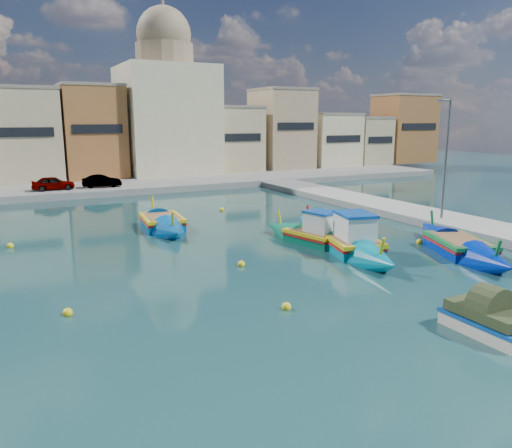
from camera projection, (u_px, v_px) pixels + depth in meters
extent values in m
plane|color=#123238|center=(235.00, 298.00, 19.28)|extent=(160.00, 160.00, 0.00)
cube|color=gray|center=(92.00, 189.00, 47.05)|extent=(80.00, 8.00, 0.60)
cube|color=tan|center=(17.00, 136.00, 50.21)|extent=(7.88, 7.44, 8.99)
cube|color=gray|center=(12.00, 88.00, 49.25)|extent=(8.04, 7.59, 0.30)
cube|color=black|center=(18.00, 132.00, 46.84)|extent=(6.30, 0.10, 0.90)
cube|color=#A56734|center=(93.00, 133.00, 52.85)|extent=(6.17, 6.13, 9.43)
cube|color=gray|center=(90.00, 86.00, 51.85)|extent=(6.29, 6.26, 0.30)
cube|color=black|center=(98.00, 129.00, 50.05)|extent=(4.93, 0.10, 0.90)
cube|color=tan|center=(160.00, 147.00, 57.25)|extent=(7.31, 7.69, 6.05)
cube|color=gray|center=(159.00, 119.00, 56.59)|extent=(7.46, 7.85, 0.30)
cube|color=black|center=(171.00, 146.00, 53.80)|extent=(5.85, 0.10, 0.90)
cube|color=tan|center=(224.00, 140.00, 60.51)|extent=(7.54, 7.30, 7.41)
cube|color=gray|center=(224.00, 107.00, 59.71)|extent=(7.69, 7.45, 0.30)
cube|color=black|center=(237.00, 138.00, 57.21)|extent=(6.03, 0.10, 0.90)
cube|color=tan|center=(282.00, 130.00, 63.68)|extent=(6.36, 6.97, 9.63)
cube|color=gray|center=(282.00, 90.00, 62.65)|extent=(6.48, 7.11, 0.30)
cube|color=black|center=(296.00, 126.00, 60.50)|extent=(5.09, 0.10, 0.90)
cube|color=beige|center=(328.00, 140.00, 67.11)|extent=(6.63, 6.70, 6.65)
cube|color=gray|center=(329.00, 114.00, 66.39)|extent=(6.76, 6.83, 0.30)
cube|color=black|center=(344.00, 139.00, 64.08)|extent=(5.30, 0.10, 0.90)
cube|color=tan|center=(362.00, 141.00, 70.24)|extent=(5.08, 7.51, 6.20)
cube|color=gray|center=(363.00, 118.00, 69.57)|extent=(5.18, 7.66, 0.30)
cube|color=black|center=(381.00, 140.00, 66.87)|extent=(4.06, 0.10, 0.90)
cube|color=#A56734|center=(404.00, 129.00, 72.35)|extent=(7.79, 6.00, 9.33)
cube|color=gray|center=(406.00, 95.00, 71.36)|extent=(7.95, 6.12, 0.30)
cube|color=black|center=(420.00, 127.00, 69.60)|extent=(6.23, 0.10, 0.90)
cube|color=beige|center=(167.00, 120.00, 57.19)|extent=(10.00, 10.00, 12.00)
cylinder|color=#9E8466|center=(165.00, 55.00, 55.70)|extent=(6.40, 6.40, 2.40)
sphere|color=#9E8466|center=(164.00, 34.00, 55.25)|extent=(6.00, 6.00, 6.00)
cylinder|color=#9E8466|center=(163.00, 6.00, 54.65)|extent=(0.30, 0.30, 1.60)
cylinder|color=#595B60|center=(446.00, 164.00, 31.52)|extent=(0.16, 0.16, 8.00)
cylinder|color=#595B60|center=(446.00, 100.00, 30.53)|extent=(1.00, 0.10, 0.10)
cube|color=#595B60|center=(440.00, 101.00, 30.32)|extent=(0.35, 0.15, 0.18)
imported|color=#4C1919|center=(53.00, 183.00, 43.98)|extent=(3.62, 1.52, 1.22)
imported|color=#4C1919|center=(102.00, 181.00, 45.86)|extent=(3.58, 1.57, 1.15)
cube|color=#0086A3|center=(349.00, 247.00, 26.05)|extent=(3.19, 4.43, 1.11)
cone|color=#0086A3|center=(328.00, 232.00, 29.19)|extent=(3.10, 4.11, 2.86)
cone|color=#0086A3|center=(377.00, 263.00, 22.89)|extent=(3.10, 4.11, 2.86)
cube|color=yellow|center=(350.00, 238.00, 25.96)|extent=(3.33, 4.66, 0.20)
cube|color=red|center=(350.00, 242.00, 26.00)|extent=(3.32, 4.53, 0.11)
cube|color=olive|center=(350.00, 236.00, 25.94)|extent=(2.77, 3.99, 0.07)
cylinder|color=yellow|center=(326.00, 219.00, 29.36)|extent=(0.29, 0.55, 1.21)
cylinder|color=yellow|center=(381.00, 250.00, 22.43)|extent=(0.29, 0.55, 1.21)
cube|color=white|center=(355.00, 227.00, 25.26)|extent=(2.03, 2.36, 1.23)
cube|color=#0F47A5|center=(355.00, 214.00, 25.12)|extent=(2.16, 2.53, 0.13)
cube|color=#0B7452|center=(315.00, 240.00, 27.71)|extent=(2.63, 3.49, 0.98)
cone|color=#0B7452|center=(283.00, 231.00, 29.61)|extent=(2.58, 3.28, 2.44)
cone|color=#0B7452|center=(352.00, 248.00, 25.80)|extent=(2.58, 3.28, 2.44)
cube|color=yellow|center=(315.00, 232.00, 27.63)|extent=(2.75, 3.67, 0.18)
cube|color=red|center=(315.00, 236.00, 27.67)|extent=(2.74, 3.57, 0.10)
cube|color=olive|center=(315.00, 231.00, 27.61)|extent=(2.28, 3.14, 0.06)
cylinder|color=yellow|center=(280.00, 220.00, 29.67)|extent=(0.24, 0.48, 1.06)
cylinder|color=yellow|center=(356.00, 237.00, 25.48)|extent=(0.24, 0.48, 1.06)
cube|color=white|center=(322.00, 223.00, 27.17)|extent=(1.70, 1.86, 1.07)
cube|color=#0F47A5|center=(322.00, 212.00, 27.04)|extent=(1.81, 1.99, 0.12)
cube|color=#007AA3|center=(334.00, 235.00, 28.74)|extent=(2.27, 3.49, 1.01)
cone|color=#007AA3|center=(310.00, 225.00, 31.23)|extent=(2.26, 3.24, 2.55)
cone|color=#007AA3|center=(362.00, 245.00, 26.24)|extent=(2.26, 3.24, 2.55)
cube|color=red|center=(334.00, 228.00, 28.66)|extent=(2.37, 3.68, 0.18)
cube|color=#197F33|center=(334.00, 231.00, 28.69)|extent=(2.38, 3.56, 0.10)
cube|color=olive|center=(334.00, 227.00, 28.64)|extent=(1.95, 3.16, 0.06)
cylinder|color=red|center=(309.00, 214.00, 31.34)|extent=(0.18, 0.49, 1.11)
cylinder|color=red|center=(365.00, 234.00, 25.86)|extent=(0.18, 0.49, 1.11)
cube|color=#0054A9|center=(162.00, 225.00, 31.47)|extent=(2.56, 3.60, 1.12)
cone|color=#0054A9|center=(154.00, 216.00, 34.02)|extent=(2.54, 3.39, 2.78)
cone|color=#0054A9|center=(172.00, 233.00, 28.90)|extent=(2.54, 3.39, 2.78)
cube|color=yellow|center=(162.00, 217.00, 31.37)|extent=(2.67, 3.79, 0.20)
cube|color=red|center=(162.00, 221.00, 31.42)|extent=(2.68, 3.67, 0.11)
cube|color=olive|center=(162.00, 216.00, 31.36)|extent=(2.20, 3.26, 0.07)
cylinder|color=yellow|center=(153.00, 205.00, 34.12)|extent=(0.21, 0.54, 1.22)
cylinder|color=yellow|center=(172.00, 222.00, 28.50)|extent=(0.21, 0.54, 1.22)
cube|color=#0023AB|center=(459.00, 249.00, 25.64)|extent=(3.48, 4.32, 1.10)
cone|color=#0023AB|center=(434.00, 234.00, 28.66)|extent=(3.37, 4.05, 2.79)
cone|color=#0023AB|center=(492.00, 265.00, 22.60)|extent=(3.37, 4.05, 2.79)
cube|color=#177733|center=(460.00, 240.00, 25.54)|extent=(3.65, 4.54, 0.20)
cube|color=red|center=(460.00, 244.00, 25.58)|extent=(3.61, 4.42, 0.11)
cube|color=olive|center=(460.00, 239.00, 25.53)|extent=(3.05, 3.87, 0.07)
cylinder|color=#177733|center=(432.00, 221.00, 28.81)|extent=(0.34, 0.54, 1.20)
cylinder|color=#177733|center=(497.00, 252.00, 22.15)|extent=(0.34, 0.54, 1.20)
cube|color=beige|center=(487.00, 329.00, 16.03)|extent=(1.48, 2.75, 0.69)
cube|color=#0F47A5|center=(488.00, 320.00, 15.97)|extent=(1.54, 2.83, 0.12)
cube|color=#2D381E|center=(489.00, 312.00, 15.91)|extent=(1.43, 2.44, 0.34)
cylinder|color=#2D381E|center=(490.00, 307.00, 15.88)|extent=(0.59, 2.44, 0.59)
sphere|color=yellow|center=(68.00, 313.00, 17.55)|extent=(0.36, 0.36, 0.36)
sphere|color=yellow|center=(241.00, 264.00, 23.42)|extent=(0.36, 0.36, 0.36)
sphere|color=yellow|center=(222.00, 210.00, 37.37)|extent=(0.36, 0.36, 0.36)
sphere|color=yellow|center=(10.00, 246.00, 26.78)|extent=(0.36, 0.36, 0.36)
sphere|color=yellow|center=(420.00, 242.00, 27.63)|extent=(0.36, 0.36, 0.36)
sphere|color=yellow|center=(286.00, 307.00, 18.10)|extent=(0.36, 0.36, 0.36)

